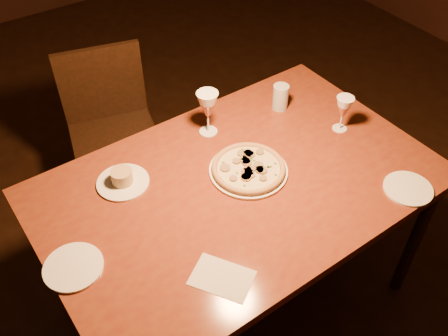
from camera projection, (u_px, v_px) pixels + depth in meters
floor at (223, 302)px, 2.47m from camera, size 7.00×7.00×0.00m
dining_table at (239, 195)px, 1.98m from camera, size 1.54×1.01×0.82m
chair_far at (112, 126)px, 2.65m from camera, size 0.53×0.53×0.91m
pizza_plate at (248, 168)px, 1.96m from camera, size 0.31×0.31×0.03m
ramekin_saucer at (122, 179)px, 1.91m from camera, size 0.20×0.20×0.06m
wine_glass_far at (208, 113)px, 2.08m from camera, size 0.09×0.09×0.20m
wine_glass_right at (343, 114)px, 2.10m from camera, size 0.07×0.07×0.16m
water_tumbler at (280, 97)px, 2.23m from camera, size 0.07×0.07×0.12m
side_plate_left at (73, 267)px, 1.64m from camera, size 0.20×0.20×0.01m
side_plate_near at (408, 189)px, 1.90m from camera, size 0.19×0.19×0.01m
menu_card at (222, 278)px, 1.61m from camera, size 0.22×0.24×0.00m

